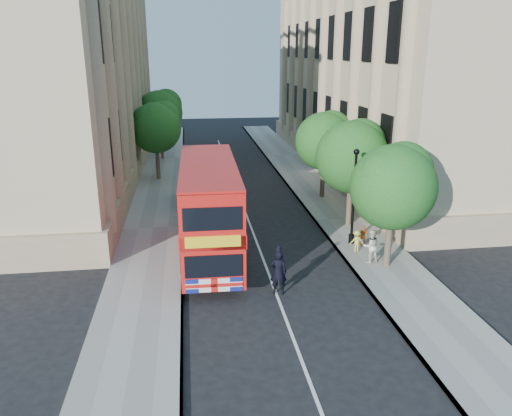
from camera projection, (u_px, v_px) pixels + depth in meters
name	position (u px, v px, depth m)	size (l,w,h in m)	color
ground	(280.00, 305.00, 20.69)	(120.00, 120.00, 0.00)	black
pavement_right	(342.00, 220.00, 30.87)	(3.50, 80.00, 0.12)	gray
pavement_left	(153.00, 228.00, 29.37)	(3.50, 80.00, 0.12)	gray
building_right	(390.00, 64.00, 42.44)	(12.00, 38.00, 18.00)	tan
building_left	(52.00, 65.00, 38.84)	(12.00, 38.00, 18.00)	tan
tree_right_near	(394.00, 182.00, 23.03)	(4.00, 4.00, 6.08)	#473828
tree_right_mid	(353.00, 153.00, 28.64)	(4.20, 4.20, 6.37)	#473828
tree_right_far	(325.00, 138.00, 34.35)	(4.00, 4.00, 6.15)	#473828
tree_left_far	(156.00, 125.00, 39.38)	(4.00, 4.00, 6.30)	#473828
tree_left_back	(160.00, 110.00, 46.85)	(4.20, 4.20, 6.65)	#473828
lamp_post	(354.00, 201.00, 26.25)	(0.32, 0.32, 5.16)	black
double_decker_bus	(209.00, 207.00, 24.89)	(2.92, 10.29, 4.73)	red
box_van	(200.00, 184.00, 34.24)	(2.09, 4.69, 2.63)	black
police_constable	(278.00, 272.00, 21.34)	(0.73, 0.48, 2.00)	black
woman_pedestrian	(371.00, 246.00, 24.31)	(0.82, 0.64, 1.69)	beige
child_a	(363.00, 236.00, 26.46)	(0.64, 0.27, 1.10)	orange
child_b	(357.00, 241.00, 25.74)	(0.73, 0.42, 1.12)	#D5C948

